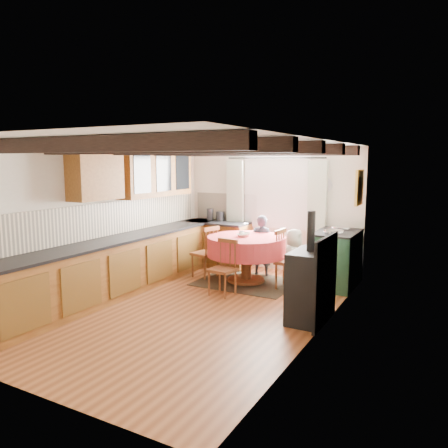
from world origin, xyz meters
The scene contains 40 objects.
floor centered at (0.00, 0.00, 0.00)m, with size 3.60×5.50×0.00m, color #A15C31.
ceiling centered at (0.00, 0.00, 2.40)m, with size 3.60×5.50×0.00m, color white.
wall_back centered at (0.00, 2.75, 1.20)m, with size 3.60×0.00×2.40m, color silver.
wall_front centered at (0.00, -2.75, 1.20)m, with size 3.60×0.00×2.40m, color silver.
wall_left centered at (-1.80, 0.00, 1.20)m, with size 0.00×5.50×2.40m, color silver.
wall_right centered at (1.80, 0.00, 1.20)m, with size 0.00×5.50×2.40m, color silver.
beam_a centered at (0.00, -2.00, 2.31)m, with size 3.60×0.16×0.16m, color black.
beam_b centered at (0.00, -1.00, 2.31)m, with size 3.60×0.16×0.16m, color black.
beam_c centered at (0.00, 0.00, 2.31)m, with size 3.60×0.16×0.16m, color black.
beam_d centered at (0.00, 1.00, 2.31)m, with size 3.60×0.16×0.16m, color black.
beam_e centered at (0.00, 2.00, 2.31)m, with size 3.60×0.16×0.16m, color black.
splash_left centered at (-1.78, 0.30, 1.20)m, with size 0.02×4.50×0.55m, color beige.
splash_back centered at (-1.00, 2.73, 1.20)m, with size 1.40×0.02×0.55m, color beige.
base_cabinet_left centered at (-1.50, 0.00, 0.44)m, with size 0.60×5.30×0.88m, color #965F26.
base_cabinet_back centered at (-1.05, 2.45, 0.44)m, with size 1.30×0.60×0.88m, color #965F26.
worktop_left centered at (-1.48, 0.00, 0.90)m, with size 0.64×5.30×0.04m, color black.
worktop_back centered at (-1.05, 2.43, 0.90)m, with size 1.30×0.64×0.04m, color black.
wall_cabinet_glass centered at (-1.63, 1.20, 1.95)m, with size 0.34×1.80×0.90m, color #965F26.
wall_cabinet_solid centered at (-1.63, -0.30, 1.90)m, with size 0.34×0.90×0.70m, color #965F26.
window_frame centered at (0.10, 2.73, 1.60)m, with size 1.34×0.03×1.54m, color white.
window_pane centered at (0.10, 2.74, 1.60)m, with size 1.20×0.01×1.40m, color white.
curtain_left centered at (-0.75, 2.65, 1.10)m, with size 0.35×0.10×2.10m, color beige.
curtain_right centered at (0.95, 2.65, 1.10)m, with size 0.35×0.10×2.10m, color beige.
curtain_rod centered at (0.10, 2.65, 2.20)m, with size 0.03×0.03×2.00m, color black.
wall_picture centered at (1.77, 2.30, 1.70)m, with size 0.04×0.50×0.60m, color gold.
wall_plate centered at (1.05, 2.72, 1.70)m, with size 0.30×0.30×0.02m, color silver.
rug centered at (0.03, 1.57, 0.01)m, with size 1.67×1.30×0.01m, color black.
dining_table centered at (0.03, 1.57, 0.42)m, with size 1.38×1.38×0.83m, color #BB3B34, non-canonical shape.
chair_near centered at (0.00, 0.73, 0.45)m, with size 0.39×0.41×0.90m, color brown, non-canonical shape.
chair_left centered at (-0.82, 1.55, 0.48)m, with size 0.41×0.43×0.96m, color brown, non-canonical shape.
chair_right centered at (0.82, 1.59, 0.50)m, with size 0.43×0.45×1.01m, color brown, non-canonical shape.
aga_range centered at (1.47, 2.12, 0.49)m, with size 0.69×1.06×0.98m, color #1E452E, non-canonical shape.
cast_iron_stove centered at (1.58, 0.30, 0.75)m, with size 0.45×0.75×1.50m, color black, non-canonical shape.
child_far centered at (0.06, 2.17, 0.57)m, with size 0.42×0.27×1.15m, color #313543.
child_right centered at (0.91, 1.54, 0.52)m, with size 0.51×0.33×1.04m, color white.
bowl_a centered at (-0.03, 1.52, 0.86)m, with size 0.20×0.20×0.05m, color silver.
bowl_b centered at (-0.03, 1.61, 0.86)m, with size 0.19×0.19×0.06m, color silver.
cup centered at (-0.07, 1.56, 0.88)m, with size 0.10×0.10×0.09m, color silver.
canister_tall centered at (-1.27, 2.52, 1.04)m, with size 0.14×0.14×0.24m, color #262628.
canister_wide centered at (-1.06, 2.56, 1.01)m, with size 0.17×0.17×0.19m, color #262628.
Camera 1 is at (3.29, -5.22, 2.15)m, focal length 35.00 mm.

